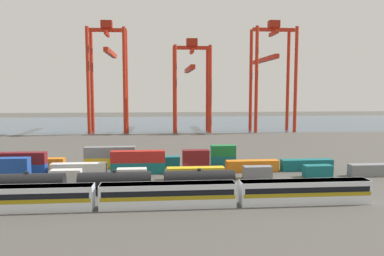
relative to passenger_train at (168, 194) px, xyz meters
name	(u,v)px	position (x,y,z in m)	size (l,w,h in m)	color
ground_plane	(175,148)	(3.71, 62.87, -2.14)	(420.00, 420.00, 0.00)	#4C4944
harbour_water	(168,123)	(3.71, 160.76, -2.14)	(400.00, 110.00, 0.01)	#384C60
passenger_train	(168,194)	(0.00, 0.00, 0.00)	(66.68, 3.14, 3.90)	silver
freight_tank_row	(115,182)	(-9.44, 8.96, -0.10)	(43.83, 2.87, 4.33)	#232326
shipping_container_2	(66,176)	(-20.36, 18.61, -0.84)	(6.04, 2.44, 2.60)	silver
shipping_container_3	(132,175)	(-7.07, 18.61, -0.84)	(6.04, 2.44, 2.60)	silver
shipping_container_4	(196,173)	(6.21, 18.61, -0.84)	(12.10, 2.44, 2.60)	gold
shipping_container_5	(257,172)	(19.50, 18.61, -0.84)	(6.04, 2.44, 2.60)	slate
shipping_container_6	(318,171)	(32.78, 18.61, -0.84)	(6.04, 2.44, 2.60)	#146066
shipping_container_7	(376,170)	(46.06, 18.61, -0.84)	(12.10, 2.44, 2.60)	slate
shipping_container_8	(18,170)	(-32.26, 25.44, -0.84)	(12.10, 2.44, 2.60)	#1C4299
shipping_container_9	(18,158)	(-32.26, 25.44, 1.76)	(12.10, 2.44, 2.60)	maroon
shipping_container_10	(79,169)	(-19.20, 25.44, -0.84)	(12.10, 2.44, 2.60)	silver
shipping_container_11	(138,168)	(-6.13, 25.44, -0.84)	(12.10, 2.44, 2.60)	#146066
shipping_container_12	(138,156)	(-6.13, 25.44, 1.76)	(12.10, 2.44, 2.60)	#AD211C
shipping_container_13	(196,167)	(6.94, 25.44, -0.84)	(6.04, 2.44, 2.60)	maroon
shipping_container_14	(196,156)	(6.94, 25.44, 1.76)	(6.04, 2.44, 2.60)	maroon
shipping_container_15	(252,166)	(20.01, 25.44, -0.84)	(12.10, 2.44, 2.60)	orange
shipping_container_16	(307,165)	(33.07, 25.44, -0.84)	(12.10, 2.44, 2.60)	#146066
shipping_container_17	(51,164)	(-27.01, 32.26, -0.84)	(6.04, 2.44, 2.60)	orange
shipping_container_18	(110,163)	(-13.20, 32.26, -0.84)	(12.10, 2.44, 2.60)	gold
shipping_container_19	(110,152)	(-13.20, 32.26, 1.76)	(12.10, 2.44, 2.60)	slate
shipping_container_20	(167,162)	(0.61, 32.26, -0.84)	(6.04, 2.44, 2.60)	#146066
shipping_container_21	(223,161)	(14.41, 32.26, -0.84)	(6.04, 2.44, 2.60)	#146066
shipping_container_22	(223,151)	(14.41, 32.26, 1.76)	(6.04, 2.44, 2.60)	#197538
gantry_crane_west	(108,66)	(-23.71, 114.59, 27.57)	(17.06, 35.03, 49.06)	red
gantry_crane_central	(191,76)	(13.62, 115.55, 23.25)	(17.01, 39.43, 41.79)	red
gantry_crane_east	(271,66)	(50.95, 115.22, 27.84)	(19.54, 40.05, 50.25)	red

